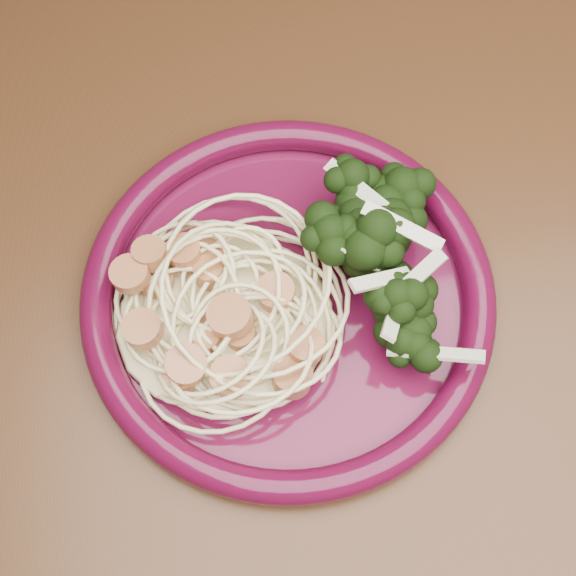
% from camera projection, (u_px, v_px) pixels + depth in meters
% --- Properties ---
extents(dining_table, '(1.20, 0.80, 0.75)m').
position_uv_depth(dining_table, '(217.00, 393.00, 0.57)').
color(dining_table, '#472814').
rests_on(dining_table, ground).
extents(dinner_plate, '(0.30, 0.30, 0.02)m').
position_uv_depth(dinner_plate, '(288.00, 295.00, 0.48)').
color(dinner_plate, '#4D0B27').
rests_on(dinner_plate, dining_table).
extents(spaghetti_pile, '(0.15, 0.14, 0.03)m').
position_uv_depth(spaghetti_pile, '(224.00, 315.00, 0.46)').
color(spaghetti_pile, '#F4E9A7').
rests_on(spaghetti_pile, dinner_plate).
extents(scallop_cluster, '(0.14, 0.14, 0.04)m').
position_uv_depth(scallop_cluster, '(219.00, 290.00, 0.43)').
color(scallop_cluster, '#C17C4C').
rests_on(scallop_cluster, spaghetti_pile).
extents(broccoli_pile, '(0.12, 0.16, 0.05)m').
position_uv_depth(broccoli_pile, '(366.00, 249.00, 0.47)').
color(broccoli_pile, black).
rests_on(broccoli_pile, dinner_plate).
extents(onion_garnish, '(0.08, 0.10, 0.04)m').
position_uv_depth(onion_garnish, '(370.00, 223.00, 0.44)').
color(onion_garnish, beige).
rests_on(onion_garnish, broccoli_pile).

